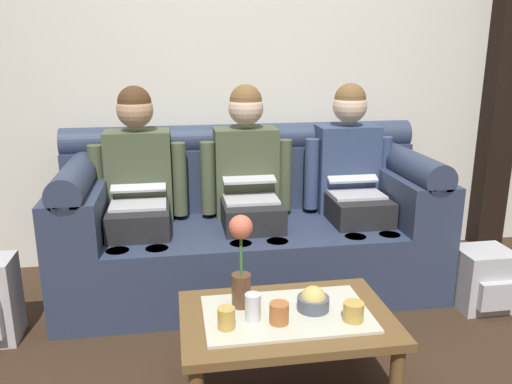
# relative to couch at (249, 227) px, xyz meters

# --- Properties ---
(back_wall_patterned) EXTENTS (6.00, 0.12, 2.90)m
(back_wall_patterned) POSITION_rel_couch_xyz_m (0.00, 0.53, 1.08)
(back_wall_patterned) COLOR silver
(back_wall_patterned) RESTS_ON ground_plane
(timber_pillar) EXTENTS (0.20, 0.20, 2.90)m
(timber_pillar) POSITION_rel_couch_xyz_m (1.85, 0.41, 1.08)
(timber_pillar) COLOR black
(timber_pillar) RESTS_ON ground_plane
(couch) EXTENTS (2.20, 0.88, 0.96)m
(couch) POSITION_rel_couch_xyz_m (0.00, 0.00, 0.00)
(couch) COLOR #2D3851
(couch) RESTS_ON ground_plane
(person_left) EXTENTS (0.56, 0.67, 1.22)m
(person_left) POSITION_rel_couch_xyz_m (-0.64, -0.00, 0.29)
(person_left) COLOR #232326
(person_left) RESTS_ON ground_plane
(person_middle) EXTENTS (0.56, 0.67, 1.22)m
(person_middle) POSITION_rel_couch_xyz_m (0.00, -0.00, 0.29)
(person_middle) COLOR #232326
(person_middle) RESTS_ON ground_plane
(person_right) EXTENTS (0.56, 0.67, 1.22)m
(person_right) POSITION_rel_couch_xyz_m (0.64, -0.00, 0.29)
(person_right) COLOR #232326
(person_right) RESTS_ON ground_plane
(coffee_table) EXTENTS (0.88, 0.58, 0.37)m
(coffee_table) POSITION_rel_couch_xyz_m (0.00, -1.08, -0.06)
(coffee_table) COLOR brown
(coffee_table) RESTS_ON ground_plane
(flower_vase) EXTENTS (0.10, 0.10, 0.41)m
(flower_vase) POSITION_rel_couch_xyz_m (-0.18, -0.99, 0.21)
(flower_vase) COLOR brown
(flower_vase) RESTS_ON coffee_table
(snack_bowl) EXTENTS (0.13, 0.13, 0.11)m
(snack_bowl) POSITION_rel_couch_xyz_m (0.11, -1.07, 0.04)
(snack_bowl) COLOR #4C5666
(snack_bowl) RESTS_ON coffee_table
(cup_near_left) EXTENTS (0.07, 0.07, 0.09)m
(cup_near_left) POSITION_rel_couch_xyz_m (-0.26, -1.16, 0.04)
(cup_near_left) COLOR gold
(cup_near_left) RESTS_ON coffee_table
(cup_near_right) EXTENTS (0.06, 0.06, 0.11)m
(cup_near_right) POSITION_rel_couch_xyz_m (-0.15, -1.11, 0.06)
(cup_near_right) COLOR silver
(cup_near_right) RESTS_ON coffee_table
(cup_far_center) EXTENTS (0.08, 0.08, 0.08)m
(cup_far_center) POSITION_rel_couch_xyz_m (-0.05, -1.15, 0.04)
(cup_far_center) COLOR #B26633
(cup_far_center) RESTS_ON coffee_table
(cup_far_left) EXTENTS (0.08, 0.08, 0.08)m
(cup_far_left) POSITION_rel_couch_xyz_m (0.25, -1.18, 0.04)
(cup_far_left) COLOR gold
(cup_far_left) RESTS_ON coffee_table
(backpack_right) EXTENTS (0.29, 0.30, 0.34)m
(backpack_right) POSITION_rel_couch_xyz_m (1.26, -0.53, -0.20)
(backpack_right) COLOR #B7B7BC
(backpack_right) RESTS_ON ground_plane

